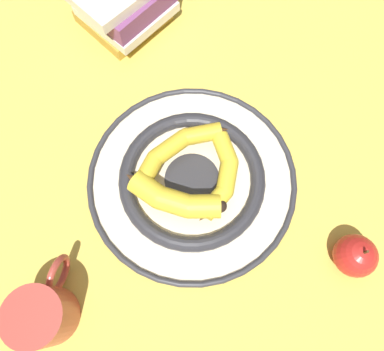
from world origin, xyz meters
TOP-DOWN VIEW (x-y plane):
  - ground_plane at (0.00, 0.00)m, footprint 2.80×2.80m
  - decorative_bowl at (-0.02, -0.02)m, footprint 0.37×0.37m
  - banana_a at (0.02, -0.05)m, footprint 0.12×0.14m
  - banana_b at (-0.03, 0.03)m, footprint 0.20×0.08m
  - banana_c at (-0.07, -0.05)m, footprint 0.14×0.14m
  - coffee_mug at (-0.32, -0.11)m, footprint 0.11×0.12m
  - apple at (0.15, -0.26)m, footprint 0.07×0.07m

SIDE VIEW (x-z plane):
  - ground_plane at x=0.00m, z-range 0.00..0.00m
  - decorative_bowl at x=-0.02m, z-range 0.00..0.03m
  - apple at x=0.15m, z-range -0.01..0.07m
  - coffee_mug at x=-0.32m, z-range 0.00..0.09m
  - banana_a at x=0.02m, z-range 0.03..0.06m
  - banana_b at x=-0.03m, z-range 0.03..0.06m
  - banana_c at x=-0.07m, z-range 0.03..0.07m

